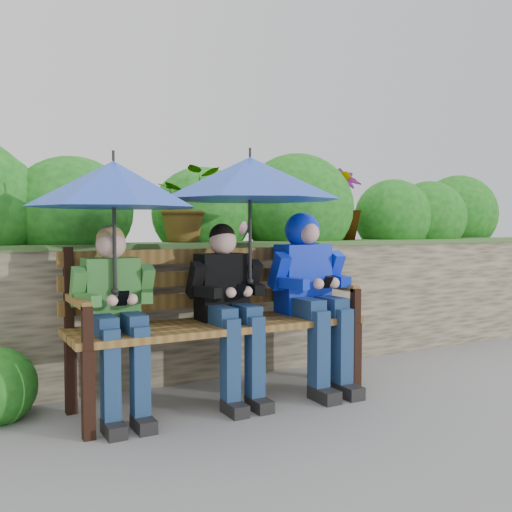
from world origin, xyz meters
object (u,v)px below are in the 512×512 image
boy_right (310,283)px  boy_middle (228,300)px  park_bench (215,312)px  umbrella_right (250,179)px  umbrella_left (114,184)px  boy_left (115,309)px

boy_right → boy_middle: bearing=-179.5°
park_bench → umbrella_right: umbrella_right is taller
boy_middle → boy_right: bearing=0.5°
umbrella_left → umbrella_right: (0.90, -0.01, 0.07)m
park_bench → umbrella_right: (0.20, -0.11, 0.88)m
boy_left → umbrella_right: (0.89, -0.02, 0.80)m
boy_middle → boy_right: size_ratio=0.94×
boy_middle → park_bench: bearing=118.5°
boy_right → umbrella_left: size_ratio=1.25×
boy_left → boy_right: (1.39, 0.00, 0.09)m
boy_right → umbrella_right: size_ratio=1.05×
boy_left → boy_middle: boy_middle is taller
park_bench → boy_middle: size_ratio=1.66×
boy_middle → umbrella_left: 1.04m
boy_middle → umbrella_left: (-0.75, -0.01, 0.73)m
umbrella_left → umbrella_right: umbrella_right is taller
boy_left → boy_middle: 0.74m
boy_left → boy_right: size_ratio=0.93×
park_bench → boy_right: size_ratio=1.55×
boy_middle → boy_right: boy_right is taller
boy_right → umbrella_left: 1.54m
boy_middle → boy_left: bearing=179.9°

